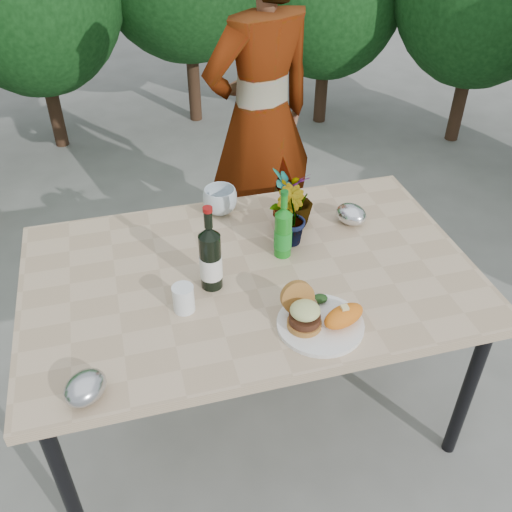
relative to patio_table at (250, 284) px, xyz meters
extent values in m
plane|color=slate|center=(0.00, 0.00, -0.69)|extent=(80.00, 80.00, 0.00)
cube|color=tan|center=(0.00, 0.00, 0.04)|extent=(1.60, 1.00, 0.04)
cylinder|color=black|center=(-0.72, -0.42, -0.34)|extent=(0.05, 0.05, 0.71)
cylinder|color=black|center=(0.72, -0.42, -0.34)|extent=(0.05, 0.05, 0.71)
cylinder|color=black|center=(-0.72, 0.42, -0.34)|extent=(0.05, 0.05, 0.71)
cylinder|color=black|center=(0.72, 0.42, -0.34)|extent=(0.05, 0.05, 0.71)
cylinder|color=#382316|center=(-0.80, 2.80, -0.48)|extent=(0.10, 0.10, 0.42)
cylinder|color=#382316|center=(0.30, 3.00, -0.44)|extent=(0.10, 0.10, 0.50)
cylinder|color=#382316|center=(1.30, 2.70, -0.50)|extent=(0.10, 0.10, 0.38)
cylinder|color=#382316|center=(2.20, 2.10, -0.47)|extent=(0.10, 0.10, 0.44)
cylinder|color=white|center=(0.15, -0.33, 0.06)|extent=(0.28, 0.28, 0.01)
cylinder|color=#B7722D|center=(0.09, -0.33, 0.08)|extent=(0.11, 0.11, 0.02)
cylinder|color=#472314|center=(0.09, -0.33, 0.10)|extent=(0.10, 0.10, 0.02)
ellipsoid|color=beige|center=(0.09, -0.33, 0.14)|extent=(0.10, 0.10, 0.04)
cylinder|color=#B7722D|center=(0.09, -0.25, 0.13)|extent=(0.11, 0.06, 0.11)
ellipsoid|color=orange|center=(0.21, -0.35, 0.10)|extent=(0.17, 0.12, 0.06)
ellipsoid|color=olive|center=(0.15, -0.24, 0.08)|extent=(0.04, 0.04, 0.02)
ellipsoid|color=#193814|center=(0.18, -0.23, 0.09)|extent=(0.06, 0.04, 0.03)
cylinder|color=black|center=(-0.15, -0.04, 0.16)|extent=(0.07, 0.07, 0.21)
cylinder|color=white|center=(-0.15, -0.04, 0.14)|extent=(0.08, 0.08, 0.08)
cone|color=black|center=(-0.15, -0.04, 0.29)|extent=(0.07, 0.07, 0.04)
cylinder|color=black|center=(-0.15, -0.04, 0.33)|extent=(0.03, 0.03, 0.06)
cylinder|color=maroon|center=(-0.15, -0.04, 0.37)|extent=(0.03, 0.03, 0.02)
cylinder|color=#167D1B|center=(0.14, 0.07, 0.15)|extent=(0.06, 0.06, 0.18)
cylinder|color=#198C26|center=(0.14, 0.07, 0.13)|extent=(0.07, 0.07, 0.07)
cone|color=#167D1B|center=(0.14, 0.07, 0.25)|extent=(0.06, 0.06, 0.03)
cylinder|color=#167D1B|center=(0.14, 0.07, 0.29)|extent=(0.02, 0.02, 0.05)
cylinder|color=#0C5919|center=(0.14, 0.07, 0.32)|extent=(0.03, 0.03, 0.01)
cylinder|color=white|center=(-0.26, -0.13, 0.10)|extent=(0.07, 0.07, 0.09)
imported|color=#285E20|center=(0.20, 0.24, 0.18)|extent=(0.14, 0.16, 0.25)
imported|color=#2D5E20|center=(0.19, 0.14, 0.17)|extent=(0.14, 0.15, 0.23)
imported|color=#28571D|center=(0.26, 0.25, 0.17)|extent=(0.17, 0.17, 0.22)
imported|color=silver|center=(-0.02, 0.41, 0.11)|extent=(0.17, 0.17, 0.11)
ellipsoid|color=#B1B3B8|center=(-0.58, -0.42, 0.10)|extent=(0.17, 0.17, 0.08)
ellipsoid|color=silver|center=(0.47, 0.20, 0.10)|extent=(0.16, 0.17, 0.08)
imported|color=#915B48|center=(0.31, 1.00, 0.17)|extent=(0.73, 0.60, 1.72)
camera|label=1|loc=(-0.39, -1.53, 1.35)|focal=40.00mm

